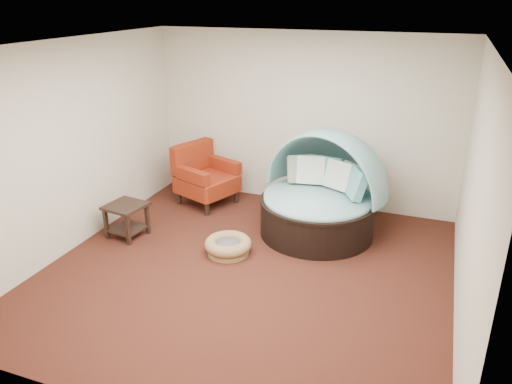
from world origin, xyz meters
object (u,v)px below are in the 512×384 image
(pet_basket, at_px, (228,246))
(side_table, at_px, (126,216))
(red_armchair, at_px, (204,176))
(canopy_daybed, at_px, (322,187))

(pet_basket, relative_size, side_table, 1.26)
(red_armchair, height_order, side_table, red_armchair)
(canopy_daybed, relative_size, red_armchair, 1.92)
(red_armchair, bearing_deg, pet_basket, -33.61)
(pet_basket, bearing_deg, red_armchair, 125.72)
(canopy_daybed, relative_size, pet_basket, 2.87)
(red_armchair, xyz_separation_m, side_table, (-0.50, -1.54, -0.14))
(red_armchair, relative_size, side_table, 1.88)
(pet_basket, distance_m, red_armchair, 1.90)
(canopy_daybed, relative_size, side_table, 3.61)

